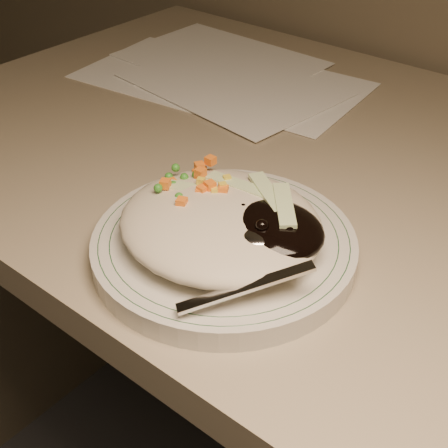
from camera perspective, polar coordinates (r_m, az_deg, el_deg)
The scene contains 5 objects.
desk at distance 0.83m, azimuth 15.85°, elevation -9.79°, with size 1.40×0.70×0.74m.
plate at distance 0.59m, azimuth -0.00°, elevation -2.05°, with size 0.25×0.25×0.02m, color silver.
plate_rim at distance 0.58m, azimuth -0.00°, elevation -1.28°, with size 0.24×0.24×0.00m.
meal at distance 0.57m, azimuth 0.28°, elevation 0.27°, with size 0.21×0.19×0.05m.
papers at distance 0.98m, azimuth -0.06°, elevation 13.45°, with size 0.43×0.31×0.00m.
Camera 1 is at (0.18, 0.81, 1.11)m, focal length 50.00 mm.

